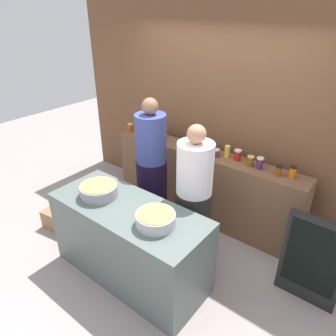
{
  "coord_description": "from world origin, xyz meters",
  "views": [
    {
      "loc": [
        1.92,
        -2.08,
        2.68
      ],
      "look_at": [
        0.0,
        0.35,
        1.05
      ],
      "focal_mm": 33.78,
      "sensor_mm": 36.0,
      "label": 1
    }
  ],
  "objects_px": {
    "preserve_jar_1": "(145,127)",
    "cooking_pot_left": "(99,191)",
    "preserve_jar_7": "(227,151)",
    "preserve_jar_6": "(216,153)",
    "preserve_jar_2": "(149,130)",
    "preserve_jar_0": "(130,127)",
    "preserve_jar_8": "(238,155)",
    "preserve_jar_3": "(164,134)",
    "preserve_jar_10": "(260,163)",
    "chalkboard_sign": "(312,261)",
    "bread_crate": "(62,218)",
    "preserve_jar_12": "(293,172)",
    "cook_in_cap": "(193,205)",
    "preserve_jar_11": "(278,171)",
    "preserve_jar_9": "(250,161)",
    "cook_with_tongs": "(152,173)",
    "preserve_jar_4": "(184,144)",
    "cooking_pot_center": "(156,219)",
    "preserve_jar_5": "(191,144)"
  },
  "relations": [
    {
      "from": "preserve_jar_3",
      "to": "cooking_pot_left",
      "type": "relative_size",
      "value": 0.35
    },
    {
      "from": "preserve_jar_4",
      "to": "bread_crate",
      "type": "relative_size",
      "value": 0.24
    },
    {
      "from": "cooking_pot_center",
      "to": "preserve_jar_4",
      "type": "bearing_deg",
      "value": 116.43
    },
    {
      "from": "preserve_jar_7",
      "to": "bread_crate",
      "type": "height_order",
      "value": "preserve_jar_7"
    },
    {
      "from": "preserve_jar_1",
      "to": "bread_crate",
      "type": "relative_size",
      "value": 0.29
    },
    {
      "from": "preserve_jar_4",
      "to": "preserve_jar_2",
      "type": "bearing_deg",
      "value": 176.45
    },
    {
      "from": "chalkboard_sign",
      "to": "preserve_jar_2",
      "type": "bearing_deg",
      "value": 167.23
    },
    {
      "from": "preserve_jar_4",
      "to": "preserve_jar_8",
      "type": "xyz_separation_m",
      "value": [
        0.74,
        0.09,
        0.02
      ]
    },
    {
      "from": "preserve_jar_5",
      "to": "cook_in_cap",
      "type": "distance_m",
      "value": 1.01
    },
    {
      "from": "preserve_jar_11",
      "to": "preserve_jar_1",
      "type": "bearing_deg",
      "value": 177.75
    },
    {
      "from": "preserve_jar_6",
      "to": "preserve_jar_2",
      "type": "bearing_deg",
      "value": 178.79
    },
    {
      "from": "preserve_jar_12",
      "to": "preserve_jar_7",
      "type": "bearing_deg",
      "value": 178.56
    },
    {
      "from": "preserve_jar_5",
      "to": "bread_crate",
      "type": "height_order",
      "value": "preserve_jar_5"
    },
    {
      "from": "preserve_jar_3",
      "to": "preserve_jar_10",
      "type": "xyz_separation_m",
      "value": [
        1.43,
        -0.02,
        0.0
      ]
    },
    {
      "from": "preserve_jar_1",
      "to": "preserve_jar_6",
      "type": "bearing_deg",
      "value": -3.85
    },
    {
      "from": "preserve_jar_11",
      "to": "cook_with_tongs",
      "type": "xyz_separation_m",
      "value": [
        -1.35,
        -0.58,
        -0.24
      ]
    },
    {
      "from": "preserve_jar_2",
      "to": "preserve_jar_9",
      "type": "distance_m",
      "value": 1.57
    },
    {
      "from": "preserve_jar_0",
      "to": "preserve_jar_8",
      "type": "distance_m",
      "value": 1.7
    },
    {
      "from": "preserve_jar_6",
      "to": "preserve_jar_8",
      "type": "relative_size",
      "value": 0.71
    },
    {
      "from": "cooking_pot_center",
      "to": "preserve_jar_2",
      "type": "bearing_deg",
      "value": 132.96
    },
    {
      "from": "preserve_jar_1",
      "to": "cooking_pot_left",
      "type": "xyz_separation_m",
      "value": [
        0.71,
        -1.5,
        -0.1
      ]
    },
    {
      "from": "preserve_jar_1",
      "to": "chalkboard_sign",
      "type": "xyz_separation_m",
      "value": [
        2.69,
        -0.64,
        -0.54
      ]
    },
    {
      "from": "preserve_jar_8",
      "to": "bread_crate",
      "type": "height_order",
      "value": "preserve_jar_8"
    },
    {
      "from": "preserve_jar_7",
      "to": "cook_with_tongs",
      "type": "xyz_separation_m",
      "value": [
        -0.67,
        -0.65,
        -0.26
      ]
    },
    {
      "from": "preserve_jar_10",
      "to": "cooking_pot_center",
      "type": "distance_m",
      "value": 1.49
    },
    {
      "from": "preserve_jar_10",
      "to": "preserve_jar_11",
      "type": "distance_m",
      "value": 0.23
    },
    {
      "from": "preserve_jar_12",
      "to": "cook_in_cap",
      "type": "bearing_deg",
      "value": -131.53
    },
    {
      "from": "preserve_jar_10",
      "to": "preserve_jar_6",
      "type": "bearing_deg",
      "value": -176.9
    },
    {
      "from": "preserve_jar_9",
      "to": "preserve_jar_8",
      "type": "bearing_deg",
      "value": 167.83
    },
    {
      "from": "preserve_jar_8",
      "to": "cook_in_cap",
      "type": "distance_m",
      "value": 0.89
    },
    {
      "from": "preserve_jar_0",
      "to": "cook_in_cap",
      "type": "height_order",
      "value": "cook_in_cap"
    },
    {
      "from": "preserve_jar_8",
      "to": "preserve_jar_9",
      "type": "xyz_separation_m",
      "value": [
        0.19,
        -0.04,
        -0.01
      ]
    },
    {
      "from": "preserve_jar_9",
      "to": "preserve_jar_3",
      "type": "bearing_deg",
      "value": 179.02
    },
    {
      "from": "cook_in_cap",
      "to": "preserve_jar_3",
      "type": "bearing_deg",
      "value": 142.47
    },
    {
      "from": "preserve_jar_12",
      "to": "cooking_pot_left",
      "type": "xyz_separation_m",
      "value": [
        -1.49,
        -1.47,
        -0.1
      ]
    },
    {
      "from": "preserve_jar_9",
      "to": "preserve_jar_6",
      "type": "bearing_deg",
      "value": -176.11
    },
    {
      "from": "preserve_jar_4",
      "to": "preserve_jar_7",
      "type": "distance_m",
      "value": 0.6
    },
    {
      "from": "preserve_jar_0",
      "to": "preserve_jar_12",
      "type": "height_order",
      "value": "preserve_jar_12"
    },
    {
      "from": "cooking_pot_center",
      "to": "chalkboard_sign",
      "type": "xyz_separation_m",
      "value": [
        1.21,
        0.86,
        -0.44
      ]
    },
    {
      "from": "preserve_jar_9",
      "to": "cook_with_tongs",
      "type": "distance_m",
      "value": 1.2
    },
    {
      "from": "preserve_jar_0",
      "to": "cooking_pot_left",
      "type": "xyz_separation_m",
      "value": [
        0.88,
        -1.37,
        -0.09
      ]
    },
    {
      "from": "preserve_jar_6",
      "to": "chalkboard_sign",
      "type": "xyz_separation_m",
      "value": [
        1.42,
        -0.55,
        -0.52
      ]
    },
    {
      "from": "preserve_jar_0",
      "to": "preserve_jar_3",
      "type": "distance_m",
      "value": 0.58
    },
    {
      "from": "preserve_jar_12",
      "to": "preserve_jar_6",
      "type": "bearing_deg",
      "value": -176.52
    },
    {
      "from": "preserve_jar_4",
      "to": "cook_with_tongs",
      "type": "distance_m",
      "value": 0.61
    },
    {
      "from": "preserve_jar_11",
      "to": "preserve_jar_10",
      "type": "bearing_deg",
      "value": 173.59
    },
    {
      "from": "preserve_jar_1",
      "to": "preserve_jar_7",
      "type": "bearing_deg",
      "value": -0.34
    },
    {
      "from": "preserve_jar_1",
      "to": "preserve_jar_7",
      "type": "xyz_separation_m",
      "value": [
        1.38,
        -0.01,
        0.01
      ]
    },
    {
      "from": "preserve_jar_1",
      "to": "preserve_jar_6",
      "type": "distance_m",
      "value": 1.27
    },
    {
      "from": "preserve_jar_12",
      "to": "cook_in_cap",
      "type": "distance_m",
      "value": 1.14
    }
  ]
}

